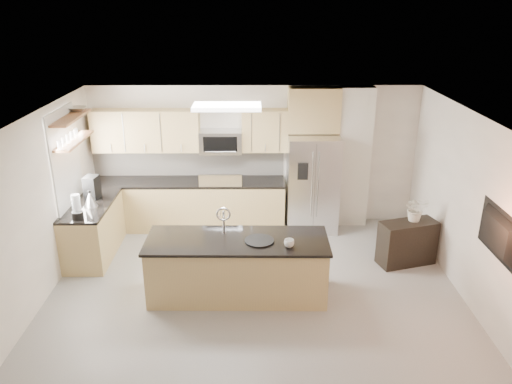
{
  "coord_description": "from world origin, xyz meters",
  "views": [
    {
      "loc": [
        -0.02,
        -5.65,
        4.04
      ],
      "look_at": [
        0.02,
        1.3,
        1.33
      ],
      "focal_mm": 35.0,
      "sensor_mm": 36.0,
      "label": 1
    }
  ],
  "objects_px": {
    "island": "(237,267)",
    "blender": "(77,208)",
    "credenza": "(407,243)",
    "cup": "(289,243)",
    "range": "(222,203)",
    "bowl": "(78,108)",
    "coffee_maker": "(92,188)",
    "refrigerator": "(312,183)",
    "microwave": "(221,142)",
    "flower_vase": "(417,203)",
    "kettle": "(90,199)",
    "platter": "(259,241)",
    "television": "(493,235)"
  },
  "relations": [
    {
      "from": "island",
      "to": "blender",
      "type": "bearing_deg",
      "value": 165.86
    },
    {
      "from": "credenza",
      "to": "cup",
      "type": "xyz_separation_m",
      "value": [
        -2.0,
        -1.13,
        0.58
      ]
    },
    {
      "from": "range",
      "to": "bowl",
      "type": "bearing_deg",
      "value": -165.54
    },
    {
      "from": "blender",
      "to": "bowl",
      "type": "xyz_separation_m",
      "value": [
        -0.17,
        1.08,
        1.29
      ]
    },
    {
      "from": "island",
      "to": "coffee_maker",
      "type": "xyz_separation_m",
      "value": [
        -2.45,
        1.47,
        0.66
      ]
    },
    {
      "from": "range",
      "to": "bowl",
      "type": "xyz_separation_m",
      "value": [
        -2.25,
        -0.58,
        1.91
      ]
    },
    {
      "from": "range",
      "to": "coffee_maker",
      "type": "relative_size",
      "value": 2.94
    },
    {
      "from": "blender",
      "to": "coffee_maker",
      "type": "relative_size",
      "value": 1.02
    },
    {
      "from": "credenza",
      "to": "coffee_maker",
      "type": "relative_size",
      "value": 2.34
    },
    {
      "from": "blender",
      "to": "range",
      "type": "bearing_deg",
      "value": 38.72
    },
    {
      "from": "refrigerator",
      "to": "island",
      "type": "height_order",
      "value": "refrigerator"
    },
    {
      "from": "microwave",
      "to": "refrigerator",
      "type": "height_order",
      "value": "microwave"
    },
    {
      "from": "cup",
      "to": "flower_vase",
      "type": "height_order",
      "value": "flower_vase"
    },
    {
      "from": "cup",
      "to": "kettle",
      "type": "height_order",
      "value": "kettle"
    },
    {
      "from": "blender",
      "to": "microwave",
      "type": "bearing_deg",
      "value": 40.74
    },
    {
      "from": "island",
      "to": "platter",
      "type": "height_order",
      "value": "island"
    },
    {
      "from": "blender",
      "to": "flower_vase",
      "type": "xyz_separation_m",
      "value": [
        5.24,
        0.33,
        -0.06
      ]
    },
    {
      "from": "range",
      "to": "flower_vase",
      "type": "distance_m",
      "value": 3.48
    },
    {
      "from": "kettle",
      "to": "coffee_maker",
      "type": "height_order",
      "value": "coffee_maker"
    },
    {
      "from": "blender",
      "to": "bowl",
      "type": "bearing_deg",
      "value": 99.18
    },
    {
      "from": "bowl",
      "to": "flower_vase",
      "type": "distance_m",
      "value": 5.63
    },
    {
      "from": "microwave",
      "to": "television",
      "type": "relative_size",
      "value": 0.71
    },
    {
      "from": "refrigerator",
      "to": "island",
      "type": "bearing_deg",
      "value": -120.03
    },
    {
      "from": "coffee_maker",
      "to": "television",
      "type": "distance_m",
      "value": 6.06
    },
    {
      "from": "range",
      "to": "flower_vase",
      "type": "relative_size",
      "value": 1.86
    },
    {
      "from": "range",
      "to": "bowl",
      "type": "relative_size",
      "value": 3.11
    },
    {
      "from": "blender",
      "to": "bowl",
      "type": "relative_size",
      "value": 1.07
    },
    {
      "from": "credenza",
      "to": "blender",
      "type": "distance_m",
      "value": 5.19
    },
    {
      "from": "credenza",
      "to": "television",
      "type": "relative_size",
      "value": 0.84
    },
    {
      "from": "refrigerator",
      "to": "bowl",
      "type": "height_order",
      "value": "bowl"
    },
    {
      "from": "bowl",
      "to": "island",
      "type": "bearing_deg",
      "value": -33.59
    },
    {
      "from": "range",
      "to": "refrigerator",
      "type": "xyz_separation_m",
      "value": [
        1.66,
        -0.05,
        0.42
      ]
    },
    {
      "from": "refrigerator",
      "to": "bowl",
      "type": "relative_size",
      "value": 4.86
    },
    {
      "from": "coffee_maker",
      "to": "microwave",
      "type": "bearing_deg",
      "value": 24.67
    },
    {
      "from": "credenza",
      "to": "bowl",
      "type": "relative_size",
      "value": 2.48
    },
    {
      "from": "microwave",
      "to": "kettle",
      "type": "relative_size",
      "value": 2.74
    },
    {
      "from": "range",
      "to": "microwave",
      "type": "distance_m",
      "value": 1.16
    },
    {
      "from": "credenza",
      "to": "cup",
      "type": "relative_size",
      "value": 6.54
    },
    {
      "from": "cup",
      "to": "blender",
      "type": "xyz_separation_m",
      "value": [
        -3.14,
        0.87,
        0.15
      ]
    },
    {
      "from": "microwave",
      "to": "kettle",
      "type": "bearing_deg",
      "value": -147.08
    },
    {
      "from": "flower_vase",
      "to": "microwave",
      "type": "bearing_deg",
      "value": 155.21
    },
    {
      "from": "island",
      "to": "bowl",
      "type": "distance_m",
      "value": 3.67
    },
    {
      "from": "flower_vase",
      "to": "television",
      "type": "relative_size",
      "value": 0.57
    },
    {
      "from": "cup",
      "to": "platter",
      "type": "relative_size",
      "value": 0.34
    },
    {
      "from": "refrigerator",
      "to": "television",
      "type": "xyz_separation_m",
      "value": [
        1.85,
        -3.07,
        0.46
      ]
    },
    {
      "from": "coffee_maker",
      "to": "bowl",
      "type": "relative_size",
      "value": 1.06
    },
    {
      "from": "microwave",
      "to": "coffee_maker",
      "type": "relative_size",
      "value": 1.96
    },
    {
      "from": "coffee_maker",
      "to": "credenza",
      "type": "bearing_deg",
      "value": -6.24
    },
    {
      "from": "refrigerator",
      "to": "bowl",
      "type": "bearing_deg",
      "value": -172.22
    },
    {
      "from": "island",
      "to": "coffee_maker",
      "type": "bearing_deg",
      "value": 149.74
    }
  ]
}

